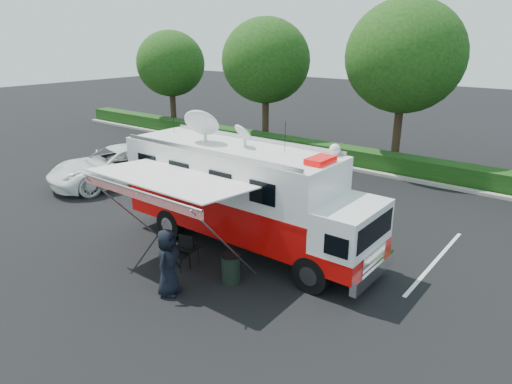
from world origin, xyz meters
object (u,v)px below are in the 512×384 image
at_px(folding_table, 187,248).
at_px(trash_bin, 231,268).
at_px(command_truck, 245,195).
at_px(white_suv, 119,183).

height_order(folding_table, trash_bin, trash_bin).
distance_m(command_truck, trash_bin, 2.82).
distance_m(white_suv, trash_bin, 11.47).
relative_size(folding_table, trash_bin, 0.91).
height_order(command_truck, folding_table, command_truck).
bearing_deg(white_suv, command_truck, 3.37).
height_order(white_suv, trash_bin, white_suv).
height_order(command_truck, trash_bin, command_truck).
xyz_separation_m(folding_table, trash_bin, (1.81, 0.06, -0.14)).
distance_m(white_suv, folding_table, 9.82).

